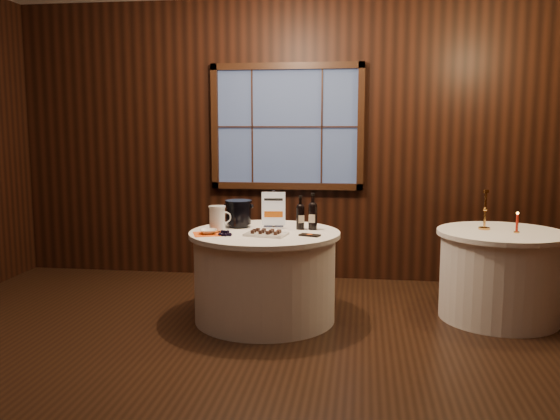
# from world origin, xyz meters

# --- Properties ---
(ground) EXTENTS (6.00, 6.00, 0.00)m
(ground) POSITION_xyz_m (0.00, 0.00, 0.00)
(ground) COLOR black
(ground) RESTS_ON ground
(back_wall) EXTENTS (6.00, 0.10, 3.00)m
(back_wall) POSITION_xyz_m (0.00, 2.48, 1.54)
(back_wall) COLOR black
(back_wall) RESTS_ON ground
(main_table) EXTENTS (1.28, 1.28, 0.77)m
(main_table) POSITION_xyz_m (0.00, 1.00, 0.39)
(main_table) COLOR white
(main_table) RESTS_ON ground
(side_table) EXTENTS (1.08, 1.08, 0.77)m
(side_table) POSITION_xyz_m (2.00, 1.30, 0.39)
(side_table) COLOR white
(side_table) RESTS_ON ground
(sign_stand) EXTENTS (0.20, 0.12, 0.33)m
(sign_stand) POSITION_xyz_m (0.05, 1.16, 0.88)
(sign_stand) COLOR silver
(sign_stand) RESTS_ON main_table
(port_bottle_left) EXTENTS (0.07, 0.08, 0.29)m
(port_bottle_left) POSITION_xyz_m (0.29, 1.15, 0.90)
(port_bottle_left) COLOR black
(port_bottle_left) RESTS_ON main_table
(port_bottle_right) EXTENTS (0.08, 0.08, 0.32)m
(port_bottle_right) POSITION_xyz_m (0.39, 1.15, 0.91)
(port_bottle_right) COLOR black
(port_bottle_right) RESTS_ON main_table
(ice_bucket) EXTENTS (0.23, 0.23, 0.24)m
(ice_bucket) POSITION_xyz_m (-0.26, 1.19, 0.90)
(ice_bucket) COLOR black
(ice_bucket) RESTS_ON main_table
(chocolate_plate) EXTENTS (0.36, 0.28, 0.05)m
(chocolate_plate) POSITION_xyz_m (0.04, 0.82, 0.79)
(chocolate_plate) COLOR white
(chocolate_plate) RESTS_ON main_table
(chocolate_box) EXTENTS (0.18, 0.13, 0.01)m
(chocolate_box) POSITION_xyz_m (0.40, 0.84, 0.78)
(chocolate_box) COLOR black
(chocolate_box) RESTS_ON main_table
(grape_bunch) EXTENTS (0.19, 0.09, 0.04)m
(grape_bunch) POSITION_xyz_m (-0.29, 0.76, 0.79)
(grape_bunch) COLOR black
(grape_bunch) RESTS_ON main_table
(glass_pitcher) EXTENTS (0.19, 0.15, 0.21)m
(glass_pitcher) POSITION_xyz_m (-0.41, 1.00, 0.88)
(glass_pitcher) COLOR silver
(glass_pitcher) RESTS_ON main_table
(orange_napkin) EXTENTS (0.31, 0.31, 0.00)m
(orange_napkin) POSITION_xyz_m (-0.44, 0.81, 0.77)
(orange_napkin) COLOR #FE5A15
(orange_napkin) RESTS_ON main_table
(cracker_bowl) EXTENTS (0.18, 0.18, 0.04)m
(cracker_bowl) POSITION_xyz_m (-0.44, 0.81, 0.79)
(cracker_bowl) COLOR white
(cracker_bowl) RESTS_ON orange_napkin
(brass_candlestick) EXTENTS (0.10, 0.10, 0.35)m
(brass_candlestick) POSITION_xyz_m (1.87, 1.37, 0.89)
(brass_candlestick) COLOR #C88B3E
(brass_candlestick) RESTS_ON side_table
(red_candle) EXTENTS (0.05, 0.05, 0.18)m
(red_candle) POSITION_xyz_m (2.10, 1.23, 0.84)
(red_candle) COLOR #C88B3E
(red_candle) RESTS_ON side_table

